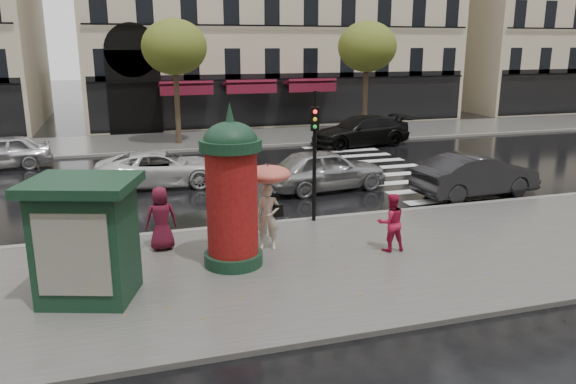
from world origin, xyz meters
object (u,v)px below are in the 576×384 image
object	(u,v)px
car_darkgrey	(476,175)
morris_column	(232,189)
man_burgundy	(161,218)
car_silver	(325,169)
traffic_light	(315,144)
newsstand	(86,238)
woman_red	(391,222)
woman_umbrella	(268,193)
car_black	(360,131)
car_white	(161,168)

from	to	relation	value
car_darkgrey	morris_column	bearing A→B (deg)	106.87
man_burgundy	car_silver	world-z (taller)	man_burgundy
traffic_light	newsstand	xyz separation A→B (m)	(-6.33, -3.62, -1.05)
morris_column	woman_red	bearing A→B (deg)	-3.81
man_burgundy	traffic_light	size ratio (longest dim) A/B	0.43
woman_red	traffic_light	xyz separation A→B (m)	(-1.06, 2.93, 1.61)
car_silver	car_darkgrey	world-z (taller)	car_silver
traffic_light	newsstand	size ratio (longest dim) A/B	1.50
woman_umbrella	car_black	size ratio (longest dim) A/B	0.42
woman_umbrella	traffic_light	bearing A→B (deg)	43.83
newsstand	car_black	bearing A→B (deg)	49.93
man_burgundy	car_black	world-z (taller)	man_burgundy
car_darkgrey	car_black	size ratio (longest dim) A/B	0.85
woman_red	car_black	bearing A→B (deg)	-108.99
car_silver	car_white	size ratio (longest dim) A/B	0.95
woman_umbrella	car_darkgrey	bearing A→B (deg)	21.03
traffic_light	car_black	bearing A→B (deg)	60.17
morris_column	man_burgundy	bearing A→B (deg)	135.21
woman_umbrella	traffic_light	size ratio (longest dim) A/B	0.59
morris_column	car_silver	distance (m)	8.26
car_silver	car_white	xyz separation A→B (m)	(-5.87, 2.51, -0.11)
morris_column	newsstand	xyz separation A→B (m)	(-3.29, -0.96, -0.56)
woman_red	car_black	xyz separation A→B (m)	(5.97, 15.21, -0.09)
car_silver	car_white	distance (m)	6.38
man_burgundy	morris_column	bearing A→B (deg)	130.05
traffic_light	car_darkgrey	bearing A→B (deg)	12.34
car_darkgrey	car_white	size ratio (longest dim) A/B	0.95
woman_red	newsstand	size ratio (longest dim) A/B	0.59
traffic_light	car_darkgrey	size ratio (longest dim) A/B	0.84
woman_red	car_silver	bearing A→B (deg)	-94.06
woman_red	morris_column	distance (m)	4.27
man_burgundy	car_silver	bearing A→B (deg)	-147.50
man_burgundy	morris_column	xyz separation A→B (m)	(1.57, -1.56, 1.05)
woman_red	morris_column	size ratio (longest dim) A/B	0.39
woman_red	man_burgundy	world-z (taller)	man_burgundy
newsstand	man_burgundy	bearing A→B (deg)	55.84
car_silver	morris_column	bearing A→B (deg)	136.62
woman_red	car_silver	xyz separation A→B (m)	(0.78, 6.82, -0.09)
woman_umbrella	man_burgundy	bearing A→B (deg)	164.08
morris_column	traffic_light	size ratio (longest dim) A/B	1.01
man_burgundy	newsstand	size ratio (longest dim) A/B	0.65
newsstand	woman_umbrella	bearing A→B (deg)	21.83
car_white	car_black	xyz separation A→B (m)	(11.06, 5.87, 0.12)
car_silver	traffic_light	bearing A→B (deg)	147.99
traffic_light	car_white	world-z (taller)	traffic_light
man_burgundy	traffic_light	xyz separation A→B (m)	(4.62, 1.10, 1.53)
newsstand	car_darkgrey	distance (m)	14.03
car_darkgrey	woman_red	bearing A→B (deg)	121.82
woman_umbrella	car_silver	xyz separation A→B (m)	(3.78, 5.75, -0.85)
woman_red	car_white	size ratio (longest dim) A/B	0.31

